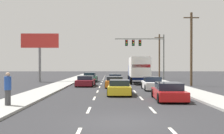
{
  "coord_description": "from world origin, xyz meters",
  "views": [
    {
      "loc": [
        -0.59,
        -11.02,
        2.38
      ],
      "look_at": [
        -0.36,
        14.59,
        2.23
      ],
      "focal_mm": 42.23,
      "sensor_mm": 36.0,
      "label": 1
    }
  ],
  "objects_px": {
    "pedestrian_near_corner": "(8,89)",
    "car_green": "(90,78)",
    "car_white": "(152,84)",
    "traffic_signal_mast": "(142,46)",
    "car_orange": "(115,82)",
    "car_yellow": "(119,88)",
    "car_maroon": "(86,81)",
    "car_gray": "(115,79)",
    "roadside_billboard": "(40,46)",
    "box_truck": "(139,68)",
    "utility_pole_far": "(159,56)",
    "car_red": "(169,92)",
    "utility_pole_mid": "(191,48)"
  },
  "relations": [
    {
      "from": "car_maroon",
      "to": "traffic_signal_mast",
      "type": "height_order",
      "value": "traffic_signal_mast"
    },
    {
      "from": "car_green",
      "to": "car_maroon",
      "type": "relative_size",
      "value": 1.07
    },
    {
      "from": "car_maroon",
      "to": "car_red",
      "type": "distance_m",
      "value": 14.05
    },
    {
      "from": "car_orange",
      "to": "box_truck",
      "type": "bearing_deg",
      "value": 62.01
    },
    {
      "from": "car_gray",
      "to": "utility_pole_far",
      "type": "height_order",
      "value": "utility_pole_far"
    },
    {
      "from": "car_gray",
      "to": "utility_pole_far",
      "type": "xyz_separation_m",
      "value": [
        8.27,
        11.37,
        3.62
      ]
    },
    {
      "from": "traffic_signal_mast",
      "to": "car_orange",
      "type": "bearing_deg",
      "value": -108.53
    },
    {
      "from": "box_truck",
      "to": "utility_pole_far",
      "type": "distance_m",
      "value": 14.37
    },
    {
      "from": "car_gray",
      "to": "utility_pole_mid",
      "type": "relative_size",
      "value": 0.54
    },
    {
      "from": "car_yellow",
      "to": "box_truck",
      "type": "relative_size",
      "value": 0.53
    },
    {
      "from": "roadside_billboard",
      "to": "car_orange",
      "type": "bearing_deg",
      "value": -42.62
    },
    {
      "from": "box_truck",
      "to": "traffic_signal_mast",
      "type": "xyz_separation_m",
      "value": [
        1.36,
        7.64,
        3.53
      ]
    },
    {
      "from": "pedestrian_near_corner",
      "to": "car_green",
      "type": "bearing_deg",
      "value": 82.97
    },
    {
      "from": "roadside_billboard",
      "to": "car_maroon",
      "type": "bearing_deg",
      "value": -47.9
    },
    {
      "from": "car_white",
      "to": "traffic_signal_mast",
      "type": "relative_size",
      "value": 0.51
    },
    {
      "from": "car_yellow",
      "to": "car_white",
      "type": "height_order",
      "value": "car_white"
    },
    {
      "from": "traffic_signal_mast",
      "to": "utility_pole_far",
      "type": "xyz_separation_m",
      "value": [
        3.89,
        5.56,
        -1.34
      ]
    },
    {
      "from": "car_red",
      "to": "car_gray",
      "type": "bearing_deg",
      "value": 99.9
    },
    {
      "from": "pedestrian_near_corner",
      "to": "traffic_signal_mast",
      "type": "bearing_deg",
      "value": 68.38
    },
    {
      "from": "car_green",
      "to": "car_white",
      "type": "height_order",
      "value": "car_green"
    },
    {
      "from": "traffic_signal_mast",
      "to": "pedestrian_near_corner",
      "type": "relative_size",
      "value": 4.32
    },
    {
      "from": "car_orange",
      "to": "car_yellow",
      "type": "height_order",
      "value": "car_yellow"
    },
    {
      "from": "car_gray",
      "to": "car_white",
      "type": "distance_m",
      "value": 11.43
    },
    {
      "from": "car_white",
      "to": "pedestrian_near_corner",
      "type": "distance_m",
      "value": 14.68
    },
    {
      "from": "car_white",
      "to": "car_gray",
      "type": "bearing_deg",
      "value": 107.2
    },
    {
      "from": "car_yellow",
      "to": "box_truck",
      "type": "xyz_separation_m",
      "value": [
        3.03,
        13.36,
        1.42
      ]
    },
    {
      "from": "car_orange",
      "to": "car_red",
      "type": "bearing_deg",
      "value": -71.91
    },
    {
      "from": "car_gray",
      "to": "car_yellow",
      "type": "distance_m",
      "value": 15.19
    },
    {
      "from": "car_white",
      "to": "car_red",
      "type": "distance_m",
      "value": 7.67
    },
    {
      "from": "car_red",
      "to": "utility_pole_far",
      "type": "height_order",
      "value": "utility_pole_far"
    },
    {
      "from": "utility_pole_mid",
      "to": "pedestrian_near_corner",
      "type": "xyz_separation_m",
      "value": [
        -15.26,
        -15.78,
        -3.34
      ]
    },
    {
      "from": "car_white",
      "to": "traffic_signal_mast",
      "type": "bearing_deg",
      "value": 86.57
    },
    {
      "from": "car_orange",
      "to": "box_truck",
      "type": "distance_m",
      "value": 7.08
    },
    {
      "from": "utility_pole_mid",
      "to": "traffic_signal_mast",
      "type": "bearing_deg",
      "value": 110.27
    },
    {
      "from": "utility_pole_far",
      "to": "roadside_billboard",
      "type": "distance_m",
      "value": 21.48
    },
    {
      "from": "car_red",
      "to": "pedestrian_near_corner",
      "type": "bearing_deg",
      "value": -162.16
    },
    {
      "from": "car_gray",
      "to": "roadside_billboard",
      "type": "relative_size",
      "value": 0.65
    },
    {
      "from": "car_gray",
      "to": "car_orange",
      "type": "xyz_separation_m",
      "value": [
        -0.23,
        -7.96,
        0.0
      ]
    },
    {
      "from": "car_yellow",
      "to": "traffic_signal_mast",
      "type": "distance_m",
      "value": 22.01
    },
    {
      "from": "traffic_signal_mast",
      "to": "car_green",
      "type": "bearing_deg",
      "value": -152.65
    },
    {
      "from": "car_orange",
      "to": "pedestrian_near_corner",
      "type": "bearing_deg",
      "value": -114.58
    },
    {
      "from": "car_gray",
      "to": "car_orange",
      "type": "relative_size",
      "value": 1.07
    },
    {
      "from": "car_yellow",
      "to": "roadside_billboard",
      "type": "height_order",
      "value": "roadside_billboard"
    },
    {
      "from": "car_maroon",
      "to": "roadside_billboard",
      "type": "bearing_deg",
      "value": 132.1
    },
    {
      "from": "car_white",
      "to": "car_red",
      "type": "relative_size",
      "value": 0.96
    },
    {
      "from": "car_orange",
      "to": "roadside_billboard",
      "type": "distance_m",
      "value": 15.38
    },
    {
      "from": "car_yellow",
      "to": "car_green",
      "type": "bearing_deg",
      "value": 102.23
    },
    {
      "from": "car_orange",
      "to": "car_yellow",
      "type": "relative_size",
      "value": 1.04
    },
    {
      "from": "car_red",
      "to": "traffic_signal_mast",
      "type": "relative_size",
      "value": 0.53
    },
    {
      "from": "car_maroon",
      "to": "car_red",
      "type": "bearing_deg",
      "value": -61.07
    }
  ]
}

